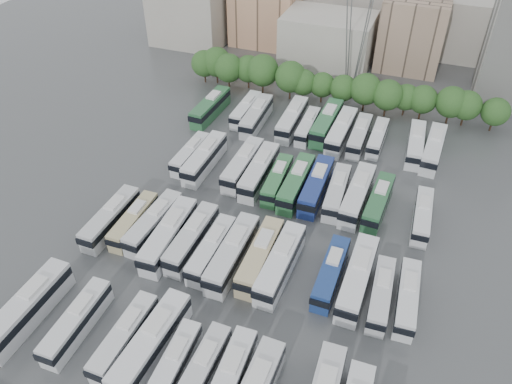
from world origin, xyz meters
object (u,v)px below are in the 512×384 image
at_px(bus_r0_s0, 28,308).
at_px(bus_r3_s13, 433,148).
at_px(bus_r0_s7, 201,371).
at_px(bus_r1_s5, 212,249).
at_px(bus_r1_s8, 280,263).
at_px(bus_r3_s12, 415,144).
at_px(electricity_pylon, 360,3).
at_px(bus_r0_s8, 229,380).
at_px(bus_r2_s9, 337,192).
at_px(bus_r2_s11, 378,202).
at_px(bus_r1_s6, 232,253).
at_px(bus_r3_s0, 210,107).
at_px(bus_r1_s13, 407,298).
at_px(bus_r2_s1, 190,154).
at_px(bus_r1_s12, 381,294).
at_px(bus_r1_s2, 154,223).
at_px(bus_r1_s4, 192,238).
at_px(bus_r0_s2, 77,322).
at_px(bus_r3_s10, 378,138).
at_px(bus_r1_s10, 331,273).
at_px(bus_r3_s7, 327,123).
at_px(bus_r0_s4, 125,337).
at_px(bus_r1_s1, 134,221).
at_px(bus_r3_s5, 292,119).
at_px(bus_r2_s2, 205,158).
at_px(bus_r3_s3, 256,116).
at_px(bus_r0_s6, 173,366).
at_px(bus_r0_s5, 151,343).
at_px(bus_r2_s8, 316,185).
at_px(bus_r2_s4, 243,164).
at_px(bus_r2_s5, 259,171).
at_px(bus_r3_s8, 341,131).
at_px(bus_r2_s10, 357,195).
at_px(bus_r3_s2, 246,110).
at_px(bus_r2_s6, 277,180).
at_px(bus_r1_s0, 111,218).
at_px(bus_r2_s13, 422,216).
at_px(bus_r1_s3, 169,235).

distance_m(bus_r0_s0, bus_r3_s13, 68.34).
height_order(bus_r0_s7, bus_r1_s5, bus_r1_s5).
relative_size(bus_r1_s8, bus_r3_s12, 1.08).
height_order(electricity_pylon, bus_r0_s8, electricity_pylon).
relative_size(bus_r2_s9, bus_r2_s11, 0.98).
bearing_deg(bus_r1_s6, bus_r3_s0, 119.13).
distance_m(bus_r0_s7, bus_r3_s0, 57.76).
distance_m(bus_r1_s13, bus_r2_s1, 43.77).
bearing_deg(bus_r1_s12, bus_r1_s2, 174.82).
distance_m(bus_r1_s4, bus_r1_s12, 26.59).
relative_size(bus_r0_s0, bus_r1_s5, 1.16).
distance_m(bus_r0_s2, bus_r3_s10, 59.41).
bearing_deg(bus_r1_s10, bus_r0_s0, -150.07).
distance_m(bus_r0_s7, bus_r3_s7, 55.03).
distance_m(bus_r0_s4, bus_r2_s9, 38.56).
bearing_deg(bus_r0_s2, bus_r1_s1, 99.03).
distance_m(bus_r1_s1, bus_r1_s13, 39.48).
bearing_deg(bus_r3_s12, bus_r3_s5, 176.45).
height_order(bus_r2_s2, bus_r3_s3, bus_r2_s2).
bearing_deg(bus_r0_s6, bus_r1_s6, 89.38).
bearing_deg(bus_r3_s12, bus_r3_s7, 172.87).
height_order(bus_r2_s9, bus_r3_s3, bus_r3_s3).
xyz_separation_m(bus_r0_s5, bus_r2_s8, (9.82, 34.83, -0.09)).
relative_size(bus_r3_s7, bus_r3_s12, 1.11).
xyz_separation_m(bus_r2_s8, bus_r3_s3, (-16.62, 17.07, -0.04)).
distance_m(bus_r2_s2, bus_r3_s0, 17.64).
distance_m(bus_r2_s4, bus_r3_s7, 20.50).
height_order(bus_r2_s5, bus_r2_s8, bus_r2_s5).
bearing_deg(bus_r2_s2, bus_r3_s8, 40.03).
height_order(bus_r2_s4, bus_r3_s5, bus_r3_s5).
bearing_deg(bus_r1_s8, bus_r0_s2, -137.56).
distance_m(bus_r2_s2, bus_r2_s10, 26.52).
distance_m(bus_r3_s2, bus_r3_s13, 36.03).
distance_m(bus_r2_s10, bus_r3_s13, 20.14).
bearing_deg(bus_r2_s6, bus_r1_s10, -54.32).
xyz_separation_m(bus_r1_s1, bus_r2_s6, (16.52, 16.77, 0.04)).
relative_size(bus_r1_s0, bus_r1_s8, 0.92).
bearing_deg(bus_r0_s2, bus_r3_s2, 88.76).
bearing_deg(bus_r0_s5, bus_r2_s11, 63.10).
xyz_separation_m(bus_r1_s4, bus_r1_s5, (3.45, -0.91, -0.13)).
xyz_separation_m(bus_r0_s6, bus_r2_s13, (22.86, 35.23, 0.03)).
bearing_deg(bus_r1_s3, bus_r3_s0, 103.57).
relative_size(bus_r0_s2, bus_r1_s8, 0.87).
height_order(bus_r1_s1, bus_r1_s4, bus_r1_s4).
distance_m(bus_r1_s13, bus_r3_s0, 55.15).
bearing_deg(bus_r2_s10, bus_r2_s6, -176.33).
bearing_deg(bus_r3_s13, bus_r3_s10, 179.63).
distance_m(bus_r1_s8, bus_r2_s1, 29.92).
bearing_deg(bus_r0_s0, bus_r1_s6, 41.80).
bearing_deg(bus_r2_s11, bus_r1_s0, -151.06).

